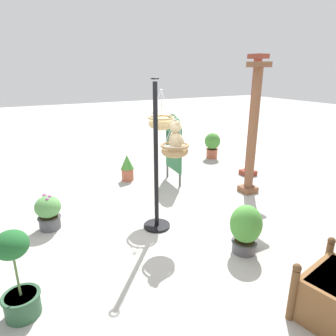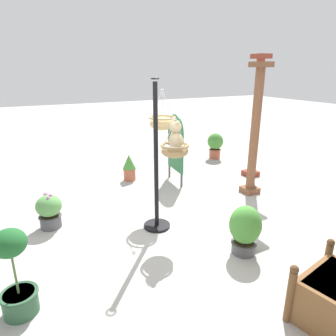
% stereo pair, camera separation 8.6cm
% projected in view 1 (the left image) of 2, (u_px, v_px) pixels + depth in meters
% --- Properties ---
extents(ground_plane, '(40.00, 40.00, 0.00)m').
position_uv_depth(ground_plane, '(164.00, 229.00, 4.94)').
color(ground_plane, '#ADAAA3').
extents(display_pole_central, '(0.44, 0.44, 2.40)m').
position_uv_depth(display_pole_central, '(156.00, 186.00, 4.77)').
color(display_pole_central, black).
rests_on(display_pole_central, ground).
extents(hanging_basket_with_teddy, '(0.44, 0.44, 0.60)m').
position_uv_depth(hanging_basket_with_teddy, '(175.00, 150.00, 4.57)').
color(hanging_basket_with_teddy, '#A37F51').
extents(teddy_bear, '(0.32, 0.28, 0.46)m').
position_uv_depth(teddy_bear, '(176.00, 137.00, 4.52)').
color(teddy_bear, '#D1B789').
extents(hanging_basket_left_high, '(0.49, 0.49, 0.72)m').
position_uv_depth(hanging_basket_left_high, '(161.00, 122.00, 5.38)').
color(hanging_basket_left_high, tan).
extents(greenhouse_pillar_right, '(0.34, 0.34, 2.84)m').
position_uv_depth(greenhouse_pillar_right, '(253.00, 120.00, 7.03)').
color(greenhouse_pillar_right, brown).
rests_on(greenhouse_pillar_right, ground).
extents(greenhouse_pillar_far_back, '(0.34, 0.34, 2.65)m').
position_uv_depth(greenhouse_pillar_far_back, '(253.00, 134.00, 6.03)').
color(greenhouse_pillar_far_back, brown).
rests_on(greenhouse_pillar_far_back, ground).
extents(potted_plant_fern_front, '(0.31, 0.31, 0.62)m').
position_uv_depth(potted_plant_fern_front, '(127.00, 167.00, 7.01)').
color(potted_plant_fern_front, '#AD563D').
rests_on(potted_plant_fern_front, ground).
extents(potted_plant_flowering_red, '(0.46, 0.46, 0.75)m').
position_uv_depth(potted_plant_flowering_red, '(212.00, 144.00, 8.77)').
color(potted_plant_flowering_red, '#AD563D').
rests_on(potted_plant_flowering_red, ground).
extents(potted_plant_tall_leafy, '(0.41, 0.41, 0.59)m').
position_uv_depth(potted_plant_tall_leafy, '(48.00, 212.00, 4.86)').
color(potted_plant_tall_leafy, '#4C4C51').
rests_on(potted_plant_tall_leafy, ground).
extents(potted_plant_bushy_green, '(0.40, 0.40, 1.01)m').
position_uv_depth(potted_plant_bushy_green, '(17.00, 278.00, 3.06)').
color(potted_plant_bushy_green, '#2D5638').
rests_on(potted_plant_bushy_green, ground).
extents(potted_plant_small_succulent, '(0.45, 0.45, 0.72)m').
position_uv_depth(potted_plant_small_succulent, '(246.00, 228.00, 4.20)').
color(potted_plant_small_succulent, '#4C4C51').
rests_on(potted_plant_small_succulent, ground).
extents(display_sign_board, '(0.78, 0.11, 1.58)m').
position_uv_depth(display_sign_board, '(174.00, 143.00, 6.73)').
color(display_sign_board, '#286B3D').
rests_on(display_sign_board, ground).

